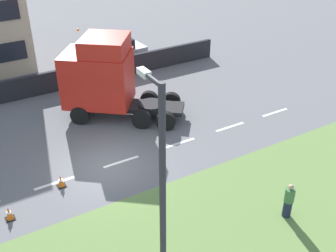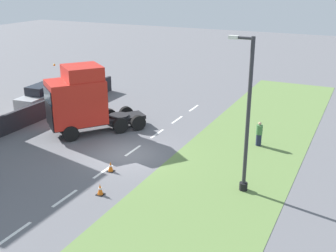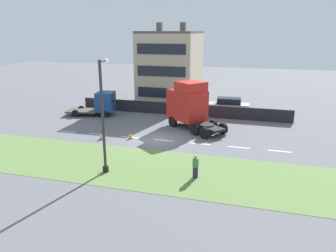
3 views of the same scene
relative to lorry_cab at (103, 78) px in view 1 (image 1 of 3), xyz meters
The scene contains 10 objects.
ground_plane 5.45m from the lorry_cab, 157.95° to the left, with size 120.00×120.00×0.00m, color slate.
grass_verge 10.99m from the lorry_cab, behind, with size 7.00×44.00×0.01m.
lane_markings 5.25m from the lorry_cab, 165.83° to the left, with size 0.16×21.00×0.00m.
boundary_wall 5.05m from the lorry_cab, 22.84° to the left, with size 0.25×24.00×1.34m.
lorry_cab is the anchor object (origin of this frame).
parked_car 7.05m from the lorry_cab, 27.38° to the right, with size 2.06×4.84×1.92m.
lamp_post 12.38m from the lorry_cab, 165.59° to the left, with size 1.32×0.41×7.51m.
pedestrian 11.69m from the lorry_cab, 165.24° to the right, with size 0.39×0.39×1.55m.
traffic_cone_lead 6.76m from the lorry_cab, 140.00° to the left, with size 0.36×0.36×0.58m.
traffic_cone_trailing 9.03m from the lorry_cab, 132.14° to the left, with size 0.36×0.36×0.58m.
Camera 1 is at (-15.09, 5.50, 11.57)m, focal length 45.00 mm.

